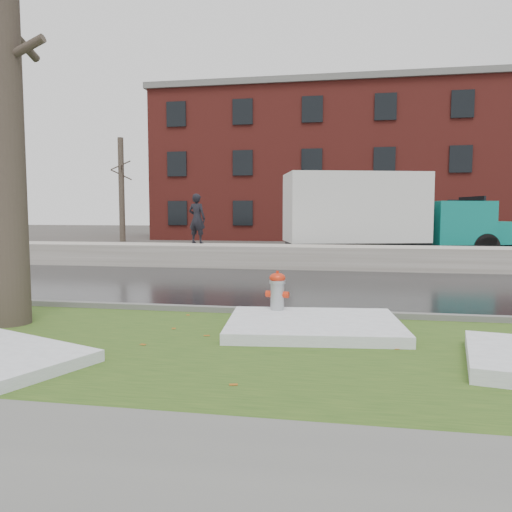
# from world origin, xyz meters

# --- Properties ---
(ground) EXTENTS (120.00, 120.00, 0.00)m
(ground) POSITION_xyz_m (0.00, 0.00, 0.00)
(ground) COLOR #47423D
(ground) RESTS_ON ground
(verge) EXTENTS (60.00, 4.50, 0.04)m
(verge) POSITION_xyz_m (0.00, -1.25, 0.02)
(verge) COLOR #274818
(verge) RESTS_ON ground
(sidewalk) EXTENTS (60.00, 3.00, 0.05)m
(sidewalk) POSITION_xyz_m (0.00, -5.00, 0.03)
(sidewalk) COLOR slate
(sidewalk) RESTS_ON ground
(road) EXTENTS (60.00, 7.00, 0.03)m
(road) POSITION_xyz_m (0.00, 4.50, 0.01)
(road) COLOR black
(road) RESTS_ON ground
(parking_lot) EXTENTS (60.00, 9.00, 0.03)m
(parking_lot) POSITION_xyz_m (0.00, 13.00, 0.01)
(parking_lot) COLOR slate
(parking_lot) RESTS_ON ground
(curb) EXTENTS (60.00, 0.15, 0.14)m
(curb) POSITION_xyz_m (0.00, 1.00, 0.07)
(curb) COLOR slate
(curb) RESTS_ON ground
(snowbank) EXTENTS (60.00, 1.60, 0.75)m
(snowbank) POSITION_xyz_m (0.00, 8.70, 0.38)
(snowbank) COLOR beige
(snowbank) RESTS_ON ground
(brick_building) EXTENTS (26.00, 12.00, 10.00)m
(brick_building) POSITION_xyz_m (2.00, 30.00, 5.00)
(brick_building) COLOR maroon
(brick_building) RESTS_ON ground
(bg_tree_left) EXTENTS (1.40, 1.62, 6.50)m
(bg_tree_left) POSITION_xyz_m (-12.00, 22.00, 3.33)
(bg_tree_left) COLOR brown
(bg_tree_left) RESTS_ON ground
(bg_tree_center) EXTENTS (1.40, 1.62, 6.50)m
(bg_tree_center) POSITION_xyz_m (-6.00, 26.00, 3.33)
(bg_tree_center) COLOR brown
(bg_tree_center) RESTS_ON ground
(fire_hydrant) EXTENTS (0.41, 0.36, 0.82)m
(fire_hydrant) POSITION_xyz_m (0.78, 0.61, 0.48)
(fire_hydrant) COLOR #9FA3A7
(fire_hydrant) RESTS_ON verge
(tree) EXTENTS (1.67, 1.98, 8.01)m
(tree) POSITION_xyz_m (-3.44, -0.51, 4.08)
(tree) COLOR brown
(tree) RESTS_ON verge
(box_truck) EXTENTS (10.06, 4.43, 3.33)m
(box_truck) POSITION_xyz_m (3.26, 12.16, 1.76)
(box_truck) COLOR black
(box_truck) RESTS_ON ground
(worker) EXTENTS (0.72, 0.56, 1.75)m
(worker) POSITION_xyz_m (-3.25, 9.30, 1.62)
(worker) COLOR black
(worker) RESTS_ON snowbank
(snow_patch_near) EXTENTS (2.79, 2.25, 0.16)m
(snow_patch_near) POSITION_xyz_m (1.43, -0.10, 0.12)
(snow_patch_near) COLOR white
(snow_patch_near) RESTS_ON verge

